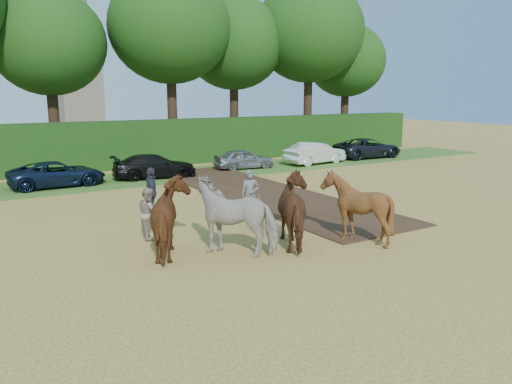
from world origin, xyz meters
The scene contains 10 objects.
ground centered at (0.00, 0.00, 0.00)m, with size 120.00×120.00×0.00m, color gold.
earth_strip centered at (1.50, 7.00, 0.03)m, with size 4.50×17.00×0.05m, color #472D1C.
grass_verge centered at (0.00, 14.00, 0.01)m, with size 50.00×5.00×0.03m, color #38601E.
hedgerow centered at (0.00, 18.50, 1.50)m, with size 46.00×1.60×3.00m, color #14380F.
spectator_near centered at (-5.72, 2.50, 0.87)m, with size 0.84×0.66×1.73m, color #BDAC94.
spectator_far centered at (-4.64, 5.22, 0.98)m, with size 1.15×0.48×1.96m, color #2A2C38.
plough_team centered at (-2.87, -0.37, 1.14)m, with size 7.96×5.94×2.29m.
parked_cars centered at (5.03, 13.83, 0.70)m, with size 26.84×2.96×1.49m.
treeline centered at (-1.69, 21.69, 8.97)m, with size 48.70×10.60×14.21m.
church centered at (4.00, 55.00, 13.73)m, with size 5.20×5.20×27.00m.
Camera 1 is at (-11.13, -13.00, 4.80)m, focal length 35.00 mm.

